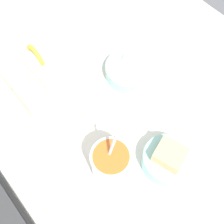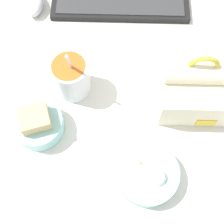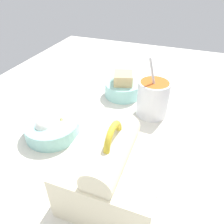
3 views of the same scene
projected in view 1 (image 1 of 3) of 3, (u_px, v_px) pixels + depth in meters
desk_surface at (109, 132)px, 72.90cm from camera, size 140.00×110.00×2.00cm
lunch_bag at (43, 77)px, 72.74cm from camera, size 16.37×16.96×17.11cm
soup_cup at (111, 163)px, 62.36cm from camera, size 8.90×8.90×17.32cm
bento_bowl_sandwich at (167, 159)px, 65.33cm from camera, size 11.77×11.77×7.99cm
bento_bowl_snacks at (130, 70)px, 78.36cm from camera, size 13.88×13.88×5.81cm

